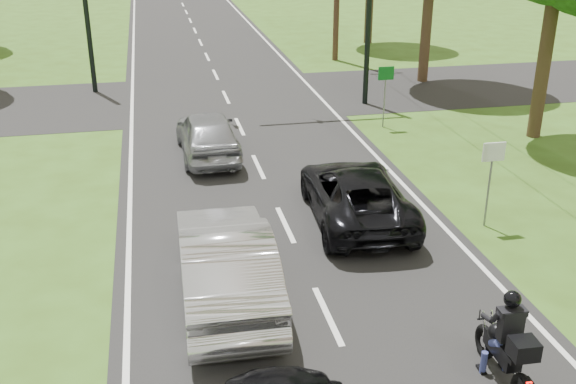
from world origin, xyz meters
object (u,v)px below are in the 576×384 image
at_px(silver_sedan, 226,262).
at_px(sign_green, 385,82).
at_px(motorcycle_rider, 508,350).
at_px(silver_suv, 208,134).
at_px(dark_suv, 356,194).
at_px(sign_white, 492,164).

relative_size(silver_sedan, sign_green, 2.31).
xyz_separation_m(motorcycle_rider, silver_suv, (-3.61, 11.72, 0.05)).
bearing_deg(silver_sedan, dark_suv, -138.49).
relative_size(silver_sedan, sign_white, 2.31).
distance_m(dark_suv, silver_suv, 6.09).
xyz_separation_m(dark_suv, sign_green, (3.15, 6.98, 0.93)).
bearing_deg(dark_suv, motorcycle_rider, 98.28).
xyz_separation_m(dark_suv, silver_suv, (-3.10, 5.24, 0.06)).
relative_size(silver_suv, sign_green, 1.98).
distance_m(motorcycle_rider, silver_sedan, 5.33).
bearing_deg(silver_suv, silver_sedan, 85.09).
bearing_deg(silver_sedan, motorcycle_rider, 140.44).
distance_m(dark_suv, silver_sedan, 4.65).
bearing_deg(silver_suv, dark_suv, 118.71).
distance_m(dark_suv, sign_green, 7.71).
xyz_separation_m(silver_sedan, sign_white, (6.48, 1.99, 0.78)).
distance_m(silver_suv, sign_green, 6.55).
bearing_deg(silver_sedan, silver_suv, -91.96).
relative_size(motorcycle_rider, dark_suv, 0.42).
relative_size(dark_suv, silver_sedan, 0.97).
bearing_deg(dark_suv, silver_suv, -55.65).
height_order(silver_sedan, sign_green, sign_green).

